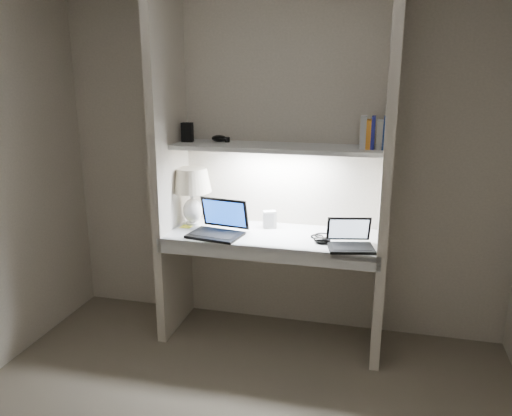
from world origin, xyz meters
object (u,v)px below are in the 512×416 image
(laptop_main, at_px, (219,227))
(book_row, at_px, (376,133))
(speaker, at_px, (270,219))
(table_lamp, at_px, (192,187))
(laptop_netbook, at_px, (350,241))

(laptop_main, height_order, book_row, book_row)
(laptop_main, distance_m, book_row, 1.20)
(speaker, distance_m, book_row, 0.94)
(table_lamp, xyz_separation_m, speaker, (0.56, 0.05, -0.22))
(speaker, bearing_deg, book_row, -27.60)
(laptop_netbook, bearing_deg, laptop_main, 163.86)
(table_lamp, height_order, laptop_main, table_lamp)
(table_lamp, bearing_deg, book_row, 0.50)
(laptop_main, relative_size, book_row, 1.89)
(book_row, bearing_deg, table_lamp, -179.50)
(table_lamp, distance_m, book_row, 1.32)
(laptop_netbook, height_order, speaker, laptop_netbook)
(table_lamp, distance_m, laptop_main, 0.38)
(table_lamp, relative_size, book_row, 2.01)
(speaker, bearing_deg, laptop_netbook, -50.22)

